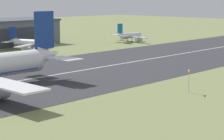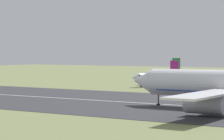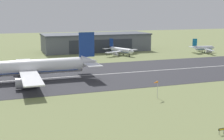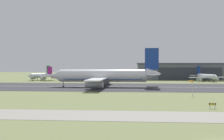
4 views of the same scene
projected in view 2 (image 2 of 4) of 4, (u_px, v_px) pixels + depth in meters
name	position (u px, v px, depth m)	size (l,w,h in m)	color
airplane_parked_west	(203.00, 81.00, 169.36)	(25.69, 17.57, 9.04)	white
airplane_parked_east	(157.00, 77.00, 181.38)	(19.05, 20.97, 9.76)	silver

